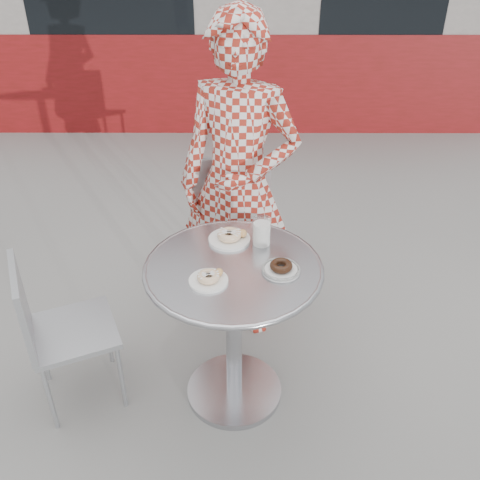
{
  "coord_description": "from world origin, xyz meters",
  "views": [
    {
      "loc": [
        0.05,
        -1.83,
        2.14
      ],
      "look_at": [
        0.05,
        0.14,
        0.86
      ],
      "focal_mm": 40.0,
      "sensor_mm": 36.0,
      "label": 1
    }
  ],
  "objects_px": {
    "plate_far": "(230,237)",
    "milk_cup": "(262,233)",
    "plate_checker": "(281,268)",
    "bistro_table": "(234,301)",
    "seated_person": "(239,186)",
    "chair_far": "(229,241)",
    "plate_near": "(209,278)",
    "chair_left": "(76,357)"
  },
  "relations": [
    {
      "from": "plate_far",
      "to": "milk_cup",
      "type": "height_order",
      "value": "milk_cup"
    },
    {
      "from": "plate_checker",
      "to": "milk_cup",
      "type": "bearing_deg",
      "value": 110.24
    },
    {
      "from": "milk_cup",
      "to": "bistro_table",
      "type": "bearing_deg",
      "value": -125.88
    },
    {
      "from": "seated_person",
      "to": "plate_checker",
      "type": "relative_size",
      "value": 10.4
    },
    {
      "from": "plate_checker",
      "to": "milk_cup",
      "type": "relative_size",
      "value": 1.27
    },
    {
      "from": "chair_far",
      "to": "plate_far",
      "type": "height_order",
      "value": "chair_far"
    },
    {
      "from": "chair_far",
      "to": "plate_near",
      "type": "bearing_deg",
      "value": 82.02
    },
    {
      "from": "chair_far",
      "to": "plate_near",
      "type": "distance_m",
      "value": 1.2
    },
    {
      "from": "seated_person",
      "to": "milk_cup",
      "type": "distance_m",
      "value": 0.44
    },
    {
      "from": "seated_person",
      "to": "chair_far",
      "type": "bearing_deg",
      "value": 119.42
    },
    {
      "from": "chair_far",
      "to": "plate_far",
      "type": "bearing_deg",
      "value": 86.95
    },
    {
      "from": "chair_left",
      "to": "plate_near",
      "type": "height_order",
      "value": "plate_near"
    },
    {
      "from": "plate_far",
      "to": "milk_cup",
      "type": "distance_m",
      "value": 0.15
    },
    {
      "from": "chair_far",
      "to": "plate_checker",
      "type": "xyz_separation_m",
      "value": [
        0.25,
        -1.0,
        0.51
      ]
    },
    {
      "from": "plate_far",
      "to": "milk_cup",
      "type": "relative_size",
      "value": 1.46
    },
    {
      "from": "milk_cup",
      "to": "plate_checker",
      "type": "bearing_deg",
      "value": -69.76
    },
    {
      "from": "bistro_table",
      "to": "plate_checker",
      "type": "relative_size",
      "value": 4.72
    },
    {
      "from": "seated_person",
      "to": "plate_checker",
      "type": "xyz_separation_m",
      "value": [
        0.18,
        -0.63,
        -0.07
      ]
    },
    {
      "from": "plate_checker",
      "to": "bistro_table",
      "type": "bearing_deg",
      "value": 170.67
    },
    {
      "from": "seated_person",
      "to": "chair_left",
      "type": "bearing_deg",
      "value": -123.29
    },
    {
      "from": "seated_person",
      "to": "plate_near",
      "type": "relative_size",
      "value": 10.66
    },
    {
      "from": "bistro_table",
      "to": "plate_near",
      "type": "relative_size",
      "value": 4.84
    },
    {
      "from": "plate_near",
      "to": "plate_checker",
      "type": "xyz_separation_m",
      "value": [
        0.3,
        0.08,
        -0.0
      ]
    },
    {
      "from": "chair_far",
      "to": "milk_cup",
      "type": "xyz_separation_m",
      "value": [
        0.17,
        -0.8,
        0.56
      ]
    },
    {
      "from": "chair_left",
      "to": "plate_checker",
      "type": "relative_size",
      "value": 4.83
    },
    {
      "from": "chair_left",
      "to": "plate_far",
      "type": "distance_m",
      "value": 0.96
    },
    {
      "from": "chair_left",
      "to": "milk_cup",
      "type": "height_order",
      "value": "milk_cup"
    },
    {
      "from": "chair_left",
      "to": "plate_checker",
      "type": "bearing_deg",
      "value": -115.24
    },
    {
      "from": "chair_far",
      "to": "plate_checker",
      "type": "bearing_deg",
      "value": 98.74
    },
    {
      "from": "plate_checker",
      "to": "seated_person",
      "type": "bearing_deg",
      "value": 106.09
    },
    {
      "from": "chair_far",
      "to": "plate_near",
      "type": "xyz_separation_m",
      "value": [
        -0.05,
        -1.08,
        0.52
      ]
    },
    {
      "from": "chair_far",
      "to": "plate_checker",
      "type": "relative_size",
      "value": 5.66
    },
    {
      "from": "chair_far",
      "to": "seated_person",
      "type": "distance_m",
      "value": 0.69
    },
    {
      "from": "chair_left",
      "to": "seated_person",
      "type": "height_order",
      "value": "seated_person"
    },
    {
      "from": "bistro_table",
      "to": "chair_far",
      "type": "height_order",
      "value": "chair_far"
    },
    {
      "from": "bistro_table",
      "to": "plate_far",
      "type": "relative_size",
      "value": 4.11
    },
    {
      "from": "bistro_table",
      "to": "plate_far",
      "type": "bearing_deg",
      "value": 94.93
    },
    {
      "from": "seated_person",
      "to": "plate_far",
      "type": "height_order",
      "value": "seated_person"
    },
    {
      "from": "chair_left",
      "to": "plate_near",
      "type": "xyz_separation_m",
      "value": [
        0.67,
        -0.1,
        0.56
      ]
    },
    {
      "from": "plate_far",
      "to": "milk_cup",
      "type": "bearing_deg",
      "value": -11.64
    },
    {
      "from": "bistro_table",
      "to": "seated_person",
      "type": "height_order",
      "value": "seated_person"
    },
    {
      "from": "bistro_table",
      "to": "chair_far",
      "type": "distance_m",
      "value": 1.02
    }
  ]
}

